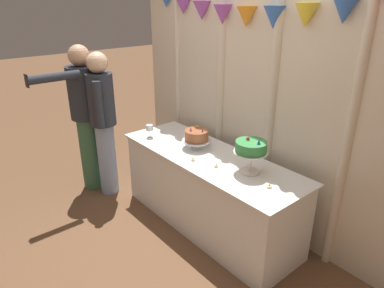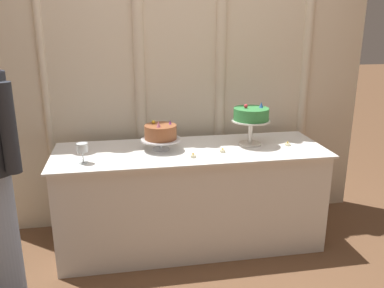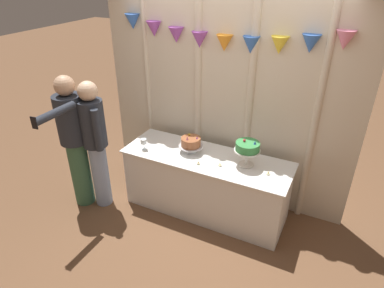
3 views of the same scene
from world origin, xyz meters
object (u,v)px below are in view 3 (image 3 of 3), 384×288
at_px(wine_glass, 144,142).
at_px(tealight_near_left, 220,165).
at_px(guest_man_pink_jacket, 95,140).
at_px(guest_girl_blue_dress, 74,138).
at_px(cake_display_nearright, 247,148).
at_px(tealight_far_left, 199,163).
at_px(cake_display_nearleft, 191,143).
at_px(tealight_near_right, 268,174).
at_px(cake_table, 206,184).

xyz_separation_m(wine_glass, tealight_near_left, (0.95, 0.06, -0.09)).
distance_m(tealight_near_left, guest_man_pink_jacket, 1.48).
bearing_deg(guest_man_pink_jacket, guest_girl_blue_dress, -157.74).
xyz_separation_m(cake_display_nearright, tealight_far_left, (-0.47, -0.22, -0.21)).
xyz_separation_m(cake_display_nearright, guest_girl_blue_dress, (-1.91, -0.59, -0.05)).
xyz_separation_m(tealight_far_left, guest_girl_blue_dress, (-1.44, -0.36, 0.16)).
height_order(cake_display_nearleft, tealight_near_left, cake_display_nearleft).
height_order(tealight_far_left, tealight_near_right, tealight_far_left).
bearing_deg(guest_man_pink_jacket, tealight_far_left, 12.57).
bearing_deg(guest_man_pink_jacket, tealight_near_left, 13.49).
distance_m(cake_display_nearright, guest_girl_blue_dress, 2.00).
distance_m(cake_table, cake_display_nearleft, 0.55).
height_order(cake_display_nearright, wine_glass, cake_display_nearright).
relative_size(cake_table, cake_display_nearleft, 6.85).
xyz_separation_m(cake_display_nearright, tealight_near_right, (0.27, -0.07, -0.21)).
height_order(cake_display_nearright, tealight_far_left, cake_display_nearright).
bearing_deg(cake_display_nearleft, guest_man_pink_jacket, -154.65).
height_order(cake_display_nearright, tealight_near_right, cake_display_nearright).
distance_m(cake_table, tealight_far_left, 0.43).
bearing_deg(tealight_near_right, guest_man_pink_jacket, -167.94).
relative_size(cake_display_nearright, tealight_far_left, 8.42).
bearing_deg(wine_glass, tealight_near_left, 3.44).
bearing_deg(guest_girl_blue_dress, tealight_far_left, 14.21).
bearing_deg(guest_girl_blue_dress, guest_man_pink_jacket, 22.26).
height_order(tealight_near_right, guest_man_pink_jacket, guest_man_pink_jacket).
relative_size(tealight_far_left, guest_man_pink_jacket, 0.02).
bearing_deg(tealight_far_left, guest_girl_blue_dress, -165.79).
relative_size(cake_table, tealight_near_right, 44.03).
bearing_deg(cake_table, cake_display_nearright, 4.95).
distance_m(cake_table, guest_girl_blue_dress, 1.65).
xyz_separation_m(cake_display_nearleft, wine_glass, (-0.53, -0.19, -0.02)).
distance_m(wine_glass, guest_man_pink_jacket, 0.56).
bearing_deg(tealight_far_left, guest_man_pink_jacket, -167.43).
bearing_deg(tealight_near_left, guest_man_pink_jacket, -166.51).
bearing_deg(tealight_near_left, tealight_near_right, 8.03).
bearing_deg(tealight_far_left, wine_glass, 178.66).
bearing_deg(guest_man_pink_jacket, cake_display_nearright, 16.27).
distance_m(cake_display_nearleft, tealight_near_left, 0.46).
bearing_deg(guest_girl_blue_dress, cake_display_nearleft, 24.78).
distance_m(tealight_near_right, guest_man_pink_jacket, 2.00).
relative_size(wine_glass, tealight_far_left, 3.50).
xyz_separation_m(wine_glass, guest_girl_blue_dress, (-0.71, -0.38, 0.07)).
relative_size(tealight_near_left, guest_girl_blue_dress, 0.02).
xyz_separation_m(wine_glass, tealight_near_right, (1.47, 0.13, -0.09)).
xyz_separation_m(cake_display_nearright, wine_glass, (-1.20, -0.20, -0.12)).
height_order(wine_glass, tealight_far_left, wine_glass).
xyz_separation_m(cake_table, tealight_near_left, (0.21, -0.11, 0.39)).
bearing_deg(guest_girl_blue_dress, wine_glass, 28.23).
height_order(cake_display_nearleft, wine_glass, cake_display_nearleft).
height_order(cake_display_nearleft, cake_display_nearright, cake_display_nearright).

